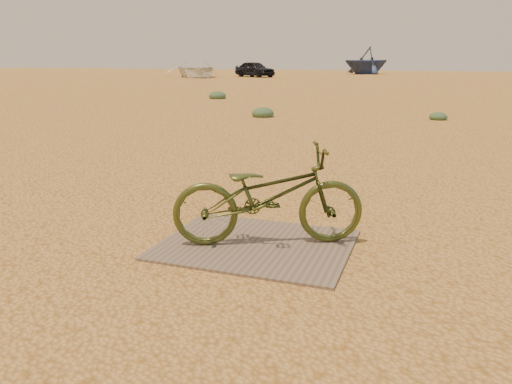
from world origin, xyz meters
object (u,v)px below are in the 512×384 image
(bicycle, at_px, (268,195))
(boat_near_left, at_px, (196,69))
(plywood_board, at_px, (256,245))
(car, at_px, (255,69))
(boat_far_left, at_px, (366,60))

(bicycle, bearing_deg, boat_near_left, 3.47)
(plywood_board, relative_size, car, 0.43)
(plywood_board, distance_m, bicycle, 0.44)
(boat_near_left, bearing_deg, bicycle, -98.94)
(plywood_board, height_order, boat_near_left, boat_near_left)
(plywood_board, xyz_separation_m, boat_far_left, (-5.13, 45.65, 1.26))
(car, bearing_deg, boat_near_left, 144.00)
(car, height_order, boat_far_left, boat_far_left)
(bicycle, distance_m, boat_far_left, 45.91)
(plywood_board, relative_size, boat_near_left, 0.26)
(car, height_order, boat_near_left, boat_near_left)
(plywood_board, height_order, bicycle, bicycle)
(bicycle, bearing_deg, plywood_board, 93.93)
(car, bearing_deg, boat_far_left, -8.33)
(car, xyz_separation_m, boat_far_left, (7.54, 10.26, 0.65))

